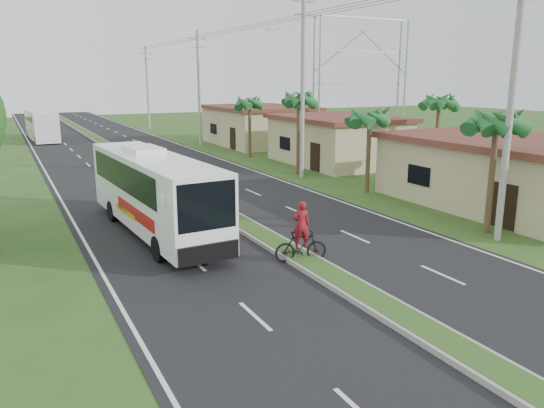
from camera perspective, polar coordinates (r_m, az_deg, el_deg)
name	(u,v)px	position (r m, az deg, el deg)	size (l,w,h in m)	color
ground	(357,294)	(16.77, 9.18, -9.55)	(180.00, 180.00, 0.00)	#294B1B
road_asphalt	(170,183)	(34.28, -10.92, 2.23)	(14.00, 160.00, 0.02)	black
median_strip	(170,182)	(34.27, -10.92, 2.38)	(1.20, 160.00, 0.18)	gray
lane_edge_left	(57,193)	(33.10, -22.10, 1.07)	(0.12, 160.00, 0.01)	silver
lane_edge_right	(264,175)	(36.68, -0.82, 3.17)	(0.12, 160.00, 0.01)	silver
shop_near	(511,172)	(30.04, 24.33, 3.15)	(8.60, 12.60, 3.52)	tan
shop_mid	(337,140)	(41.77, 7.00, 6.89)	(7.60, 10.60, 3.67)	tan
shop_far	(259,125)	(53.87, -1.43, 8.49)	(8.60, 11.60, 3.82)	tan
palm_verge_a	(497,122)	(23.96, 23.03, 8.14)	(2.40, 2.40, 5.45)	#473321
palm_verge_b	(370,117)	(30.78, 10.48, 9.18)	(2.40, 2.40, 5.05)	#473321
palm_verge_c	(299,99)	(36.23, 2.90, 11.18)	(2.40, 2.40, 5.85)	#473321
palm_verge_d	(249,103)	(44.48, -2.44, 10.84)	(2.40, 2.40, 5.25)	#473321
palm_behind_shop	(439,102)	(38.33, 17.55, 10.42)	(2.40, 2.40, 5.65)	#473321
utility_pole_a	(511,100)	(22.89, 24.35, 10.18)	(1.60, 0.28, 11.00)	gray
utility_pole_b	(302,82)	(35.18, 3.28, 12.96)	(3.20, 0.28, 12.00)	gray
utility_pole_c	(199,87)	(53.42, -7.86, 12.35)	(1.60, 0.28, 11.00)	gray
utility_pole_d	(147,87)	(72.58, -13.25, 12.16)	(1.60, 0.28, 10.50)	gray
billboard_lattice	(361,75)	(52.67, 9.58, 13.53)	(10.18, 1.18, 12.07)	gray
coach_bus_main	(153,188)	(22.88, -12.67, 1.70)	(2.99, 11.29, 3.61)	white
coach_bus_far	(41,123)	(62.86, -23.57, 7.96)	(2.67, 10.87, 3.15)	white
motorcyclist	(301,241)	(19.09, 3.14, -3.96)	(1.99, 1.01, 2.27)	black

